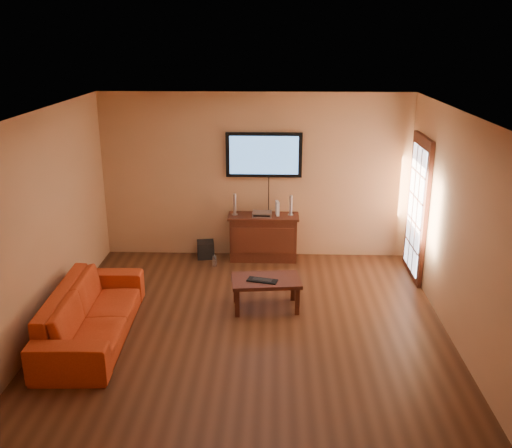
{
  "coord_description": "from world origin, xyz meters",
  "views": [
    {
      "loc": [
        0.32,
        -6.53,
        3.55
      ],
      "look_at": [
        0.07,
        0.8,
        1.1
      ],
      "focal_mm": 40.0,
      "sensor_mm": 36.0,
      "label": 1
    }
  ],
  "objects_px": {
    "game_console": "(277,208)",
    "bottle": "(215,261)",
    "television": "(264,155)",
    "speaker_left": "(235,205)",
    "speaker_right": "(291,206)",
    "coffee_table": "(266,283)",
    "media_console": "(263,237)",
    "keyboard": "(262,280)",
    "sofa": "(91,305)",
    "subwoofer": "(206,249)",
    "av_receiver": "(262,214)"
  },
  "relations": [
    {
      "from": "bottle",
      "to": "av_receiver",
      "type": "bearing_deg",
      "value": 22.93
    },
    {
      "from": "bottle",
      "to": "sofa",
      "type": "bearing_deg",
      "value": -118.81
    },
    {
      "from": "game_console",
      "to": "keyboard",
      "type": "distance_m",
      "value": 1.95
    },
    {
      "from": "av_receiver",
      "to": "bottle",
      "type": "height_order",
      "value": "av_receiver"
    },
    {
      "from": "coffee_table",
      "to": "television",
      "type": "bearing_deg",
      "value": 92.15
    },
    {
      "from": "subwoofer",
      "to": "keyboard",
      "type": "relative_size",
      "value": 0.65
    },
    {
      "from": "coffee_table",
      "to": "sofa",
      "type": "height_order",
      "value": "sofa"
    },
    {
      "from": "media_console",
      "to": "television",
      "type": "distance_m",
      "value": 1.35
    },
    {
      "from": "av_receiver",
      "to": "coffee_table",
      "type": "bearing_deg",
      "value": -84.78
    },
    {
      "from": "media_console",
      "to": "bottle",
      "type": "height_order",
      "value": "media_console"
    },
    {
      "from": "game_console",
      "to": "bottle",
      "type": "bearing_deg",
      "value": -167.61
    },
    {
      "from": "sofa",
      "to": "game_console",
      "type": "distance_m",
      "value": 3.52
    },
    {
      "from": "television",
      "to": "speaker_left",
      "type": "distance_m",
      "value": 0.94
    },
    {
      "from": "game_console",
      "to": "bottle",
      "type": "height_order",
      "value": "game_console"
    },
    {
      "from": "speaker_left",
      "to": "keyboard",
      "type": "bearing_deg",
      "value": -75.32
    },
    {
      "from": "television",
      "to": "keyboard",
      "type": "xyz_separation_m",
      "value": [
        0.03,
        -2.04,
        -1.27
      ]
    },
    {
      "from": "speaker_left",
      "to": "av_receiver",
      "type": "distance_m",
      "value": 0.47
    },
    {
      "from": "speaker_left",
      "to": "subwoofer",
      "type": "bearing_deg",
      "value": 177.97
    },
    {
      "from": "keyboard",
      "to": "speaker_right",
      "type": "bearing_deg",
      "value": 77.66
    },
    {
      "from": "av_receiver",
      "to": "keyboard",
      "type": "bearing_deg",
      "value": -86.41
    },
    {
      "from": "television",
      "to": "game_console",
      "type": "relative_size",
      "value": 5.32
    },
    {
      "from": "speaker_left",
      "to": "game_console",
      "type": "xyz_separation_m",
      "value": [
        0.69,
        0.01,
        -0.05
      ]
    },
    {
      "from": "sofa",
      "to": "speaker_left",
      "type": "bearing_deg",
      "value": -32.72
    },
    {
      "from": "bottle",
      "to": "subwoofer",
      "type": "bearing_deg",
      "value": 115.78
    },
    {
      "from": "coffee_table",
      "to": "game_console",
      "type": "bearing_deg",
      "value": 85.31
    },
    {
      "from": "coffee_table",
      "to": "speaker_left",
      "type": "distance_m",
      "value": 1.97
    },
    {
      "from": "television",
      "to": "bottle",
      "type": "xyz_separation_m",
      "value": [
        -0.78,
        -0.53,
        -1.62
      ]
    },
    {
      "from": "speaker_left",
      "to": "speaker_right",
      "type": "height_order",
      "value": "speaker_left"
    },
    {
      "from": "media_console",
      "to": "keyboard",
      "type": "xyz_separation_m",
      "value": [
        0.03,
        -1.86,
        0.06
      ]
    },
    {
      "from": "television",
      "to": "keyboard",
      "type": "relative_size",
      "value": 2.88
    },
    {
      "from": "speaker_right",
      "to": "bottle",
      "type": "height_order",
      "value": "speaker_right"
    },
    {
      "from": "speaker_right",
      "to": "bottle",
      "type": "distance_m",
      "value": 1.52
    },
    {
      "from": "coffee_table",
      "to": "speaker_right",
      "type": "xyz_separation_m",
      "value": [
        0.37,
        1.83,
        0.54
      ]
    },
    {
      "from": "media_console",
      "to": "keyboard",
      "type": "distance_m",
      "value": 1.86
    },
    {
      "from": "television",
      "to": "sofa",
      "type": "relative_size",
      "value": 0.55
    },
    {
      "from": "media_console",
      "to": "speaker_right",
      "type": "distance_m",
      "value": 0.69
    },
    {
      "from": "sofa",
      "to": "av_receiver",
      "type": "distance_m",
      "value": 3.31
    },
    {
      "from": "speaker_left",
      "to": "speaker_right",
      "type": "xyz_separation_m",
      "value": [
        0.91,
        0.02,
        -0.01
      ]
    },
    {
      "from": "media_console",
      "to": "speaker_left",
      "type": "relative_size",
      "value": 3.26
    },
    {
      "from": "sofa",
      "to": "av_receiver",
      "type": "bearing_deg",
      "value": -39.89
    },
    {
      "from": "coffee_table",
      "to": "game_console",
      "type": "height_order",
      "value": "game_console"
    },
    {
      "from": "media_console",
      "to": "speaker_left",
      "type": "bearing_deg",
      "value": 177.56
    },
    {
      "from": "subwoofer",
      "to": "game_console",
      "type": "bearing_deg",
      "value": -9.04
    },
    {
      "from": "sofa",
      "to": "av_receiver",
      "type": "height_order",
      "value": "sofa"
    },
    {
      "from": "sofa",
      "to": "keyboard",
      "type": "xyz_separation_m",
      "value": [
        2.06,
        0.78,
        0.01
      ]
    },
    {
      "from": "speaker_right",
      "to": "speaker_left",
      "type": "bearing_deg",
      "value": -178.82
    },
    {
      "from": "speaker_left",
      "to": "speaker_right",
      "type": "distance_m",
      "value": 0.91
    },
    {
      "from": "media_console",
      "to": "av_receiver",
      "type": "bearing_deg",
      "value": -122.68
    },
    {
      "from": "subwoofer",
      "to": "keyboard",
      "type": "bearing_deg",
      "value": -71.32
    },
    {
      "from": "subwoofer",
      "to": "bottle",
      "type": "distance_m",
      "value": 0.44
    }
  ]
}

